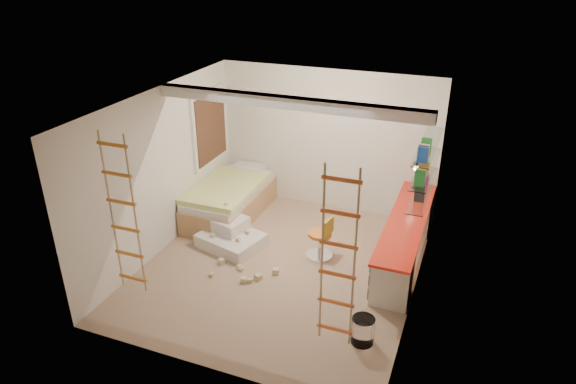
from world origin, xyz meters
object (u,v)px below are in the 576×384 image
at_px(swivel_chair, 321,243).
at_px(play_platform, 230,235).
at_px(desk, 405,238).
at_px(bed, 230,199).

xyz_separation_m(swivel_chair, play_platform, (-1.51, -0.17, -0.10)).
distance_m(desk, bed, 3.22).
height_order(bed, swivel_chair, swivel_chair).
bearing_deg(play_platform, desk, 11.15).
distance_m(bed, swivel_chair, 2.09).
bearing_deg(play_platform, bed, 116.50).
height_order(bed, play_platform, bed).
relative_size(bed, swivel_chair, 2.79).
distance_m(bed, play_platform, 1.02).
height_order(desk, swivel_chair, desk).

